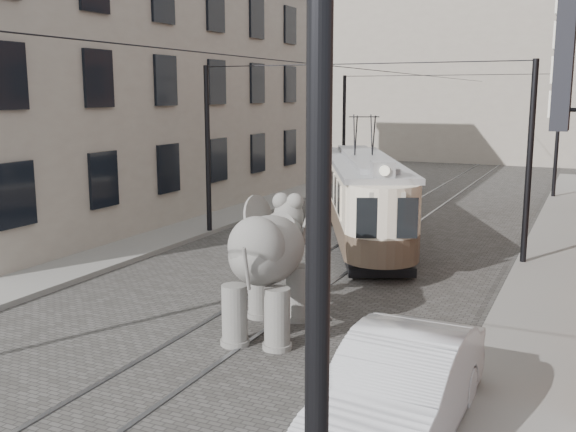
% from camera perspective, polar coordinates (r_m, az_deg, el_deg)
% --- Properties ---
extents(ground, '(120.00, 120.00, 0.00)m').
position_cam_1_polar(ground, '(16.55, -1.04, -7.22)').
color(ground, '#42403D').
extents(tram_rails, '(1.54, 80.00, 0.02)m').
position_cam_1_polar(tram_rails, '(16.55, -1.04, -7.18)').
color(tram_rails, slate).
rests_on(tram_rails, ground).
extents(sidewalk_right, '(2.00, 60.00, 0.15)m').
position_cam_1_polar(sidewalk_right, '(15.05, 20.28, -9.43)').
color(sidewalk_right, slate).
rests_on(sidewalk_right, ground).
extents(sidewalk_left, '(2.00, 60.00, 0.15)m').
position_cam_1_polar(sidewalk_left, '(20.13, -17.97, -4.30)').
color(sidewalk_left, slate).
rests_on(sidewalk_left, ground).
extents(stucco_building, '(7.00, 24.00, 10.00)m').
position_cam_1_polar(stucco_building, '(30.09, -11.82, 10.19)').
color(stucco_building, gray).
rests_on(stucco_building, ground).
extents(distant_block, '(28.00, 10.00, 14.00)m').
position_cam_1_polar(distant_block, '(54.65, 18.03, 12.03)').
color(distant_block, gray).
rests_on(distant_block, ground).
extents(catenary, '(11.00, 30.20, 6.00)m').
position_cam_1_polar(catenary, '(20.55, 4.55, 4.76)').
color(catenary, black).
rests_on(catenary, ground).
extents(tram, '(6.54, 10.77, 4.30)m').
position_cam_1_polar(tram, '(23.17, 6.46, 3.25)').
color(tram, beige).
rests_on(tram, ground).
extents(elephant, '(3.31, 4.94, 2.78)m').
position_cam_1_polar(elephant, '(14.04, -1.77, -4.55)').
color(elephant, '#64615C').
rests_on(elephant, ground).
extents(parked_car, '(1.75, 4.75, 1.56)m').
position_cam_1_polar(parked_car, '(10.12, 9.51, -14.52)').
color(parked_car, '#ADACB1').
rests_on(parked_car, ground).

